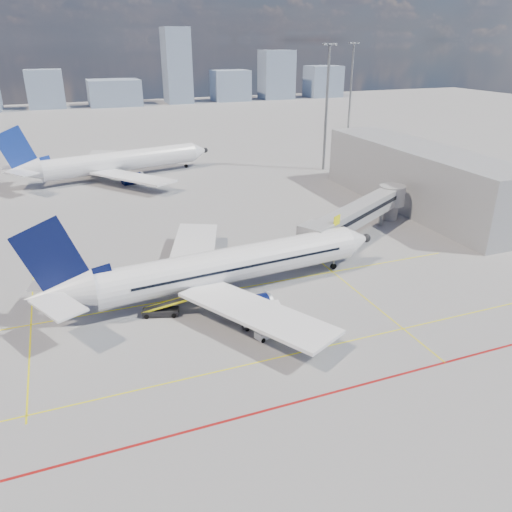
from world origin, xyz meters
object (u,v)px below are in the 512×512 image
(second_aircraft, at_px, (114,162))
(ramp_worker, at_px, (289,329))
(cargo_dolly, at_px, (261,314))
(main_aircraft, at_px, (219,268))
(baggage_tug, at_px, (264,333))
(belt_loader, at_px, (162,310))

(second_aircraft, distance_m, ramp_worker, 67.48)
(cargo_dolly, xyz_separation_m, ramp_worker, (1.76, -2.67, -0.48))
(main_aircraft, bearing_deg, cargo_dolly, -81.19)
(baggage_tug, bearing_deg, second_aircraft, 76.81)
(cargo_dolly, bearing_deg, second_aircraft, 105.28)
(baggage_tug, distance_m, ramp_worker, 2.40)
(cargo_dolly, bearing_deg, belt_loader, 157.19)
(belt_loader, relative_size, ramp_worker, 3.49)
(second_aircraft, relative_size, ramp_worker, 28.12)
(belt_loader, bearing_deg, second_aircraft, 105.02)
(cargo_dolly, distance_m, ramp_worker, 3.23)
(main_aircraft, bearing_deg, belt_loader, -166.01)
(baggage_tug, bearing_deg, ramp_worker, -27.49)
(main_aircraft, xyz_separation_m, belt_loader, (-6.88, -2.32, -2.67))
(cargo_dolly, height_order, ramp_worker, cargo_dolly)
(second_aircraft, height_order, cargo_dolly, second_aircraft)
(baggage_tug, xyz_separation_m, cargo_dolly, (0.60, 2.28, 0.60))
(second_aircraft, xyz_separation_m, baggage_tug, (5.97, -66.54, -2.59))
(main_aircraft, bearing_deg, second_aircraft, 90.14)
(baggage_tug, height_order, cargo_dolly, cargo_dolly)
(cargo_dolly, distance_m, belt_loader, 10.37)
(ramp_worker, bearing_deg, main_aircraft, 27.94)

